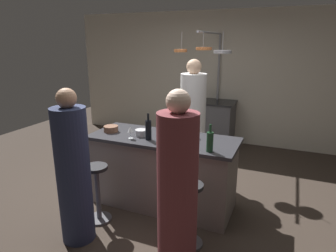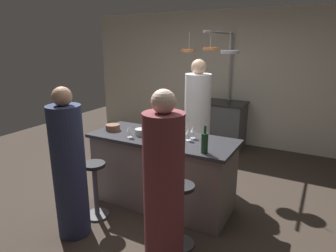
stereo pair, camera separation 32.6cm
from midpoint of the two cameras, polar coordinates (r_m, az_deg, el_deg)
name	(u,v)px [view 2 (the right image)]	position (r m, az deg, el deg)	size (l,w,h in m)	color
ground_plane	(163,203)	(3.94, 1.38, -14.69)	(9.00, 9.00, 0.00)	#382D26
back_wall	(232,79)	(6.11, 13.81, 8.87)	(6.40, 0.16, 2.60)	beige
kitchen_island	(162,171)	(3.73, 1.42, -8.70)	(1.80, 0.72, 0.90)	slate
stove_range	(224,125)	(5.90, 12.26, 0.25)	(0.80, 0.64, 0.89)	#47474C
chef	(197,125)	(4.38, 7.75, 0.13)	(0.38, 0.38, 1.78)	white
bar_stool_left	(95,187)	(3.57, -11.25, -11.59)	(0.28, 0.28, 0.68)	#4C4C51
guest_left	(69,170)	(3.18, -15.73, -8.17)	(0.34, 0.34, 1.60)	#262D4C
bar_stool_right	(181,213)	(3.07, 5.71, -16.34)	(0.28, 0.28, 0.68)	#4C4C51
guest_right	(164,192)	(2.59, 2.89, -12.74)	(0.35, 0.35, 1.66)	brown
overhead_pot_rack	(220,62)	(5.13, 11.76, 11.94)	(0.89, 1.47, 2.17)	gray
pepper_mill	(173,133)	(3.36, 3.69, -1.46)	(0.05, 0.05, 0.21)	#382319
wine_bottle_dark	(147,129)	(3.46, -1.43, -0.63)	(0.07, 0.07, 0.32)	black
wine_bottle_green	(205,142)	(3.08, 10.10, -3.20)	(0.07, 0.07, 0.30)	#193D23
wine_bottle_white	(172,128)	(3.53, 3.38, -0.49)	(0.07, 0.07, 0.29)	gray
wine_glass_by_chef	(193,130)	(3.51, 7.53, -0.80)	(0.07, 0.07, 0.15)	silver
wine_glass_near_right_guest	(129,129)	(3.53, -4.85, -0.64)	(0.07, 0.07, 0.15)	silver
wine_glass_near_left_guest	(189,132)	(3.43, 6.70, -1.18)	(0.07, 0.07, 0.15)	silver
mixing_bowl_wooden	(113,127)	(3.87, -8.25, -0.28)	(0.18, 0.18, 0.08)	brown
mixing_bowl_steel	(141,132)	(3.63, -2.72, -1.20)	(0.15, 0.15, 0.08)	#B7B7BC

